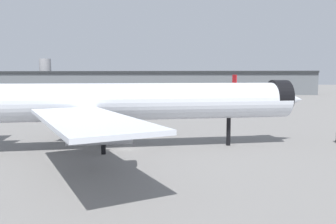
{
  "coord_description": "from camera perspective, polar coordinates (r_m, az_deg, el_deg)",
  "views": [
    {
      "loc": [
        15.61,
        -51.05,
        11.56
      ],
      "look_at": [
        6.27,
        2.51,
        5.82
      ],
      "focal_mm": 36.27,
      "sensor_mm": 36.0,
      "label": 1
    }
  ],
  "objects": [
    {
      "name": "ground",
      "position": [
        54.62,
        -6.99,
        -6.24
      ],
      "size": [
        900.0,
        900.0,
        0.0
      ],
      "primitive_type": "plane",
      "color": "slate"
    },
    {
      "name": "airliner_near_gate",
      "position": [
        53.76,
        -8.38,
        1.56
      ],
      "size": [
        60.84,
        54.31,
        16.89
      ],
      "rotation": [
        0.0,
        0.0,
        0.34
      ],
      "color": "silver",
      "rests_on": "ground"
    },
    {
      "name": "airliner_far_taxiway",
      "position": [
        175.63,
        13.42,
        3.88
      ],
      "size": [
        38.98,
        43.46,
        12.48
      ],
      "rotation": [
        0.0,
        0.0,
        5.13
      ],
      "color": "silver",
      "rests_on": "ground"
    },
    {
      "name": "terminal_building",
      "position": [
        232.73,
        -5.2,
        5.03
      ],
      "size": [
        228.92,
        39.33,
        23.7
      ],
      "rotation": [
        0.0,
        0.0,
        0.07
      ],
      "color": "slate",
      "rests_on": "ground"
    },
    {
      "name": "baggage_tug_wing",
      "position": [
        92.77,
        -8.19,
        -0.59
      ],
      "size": [
        2.37,
        3.43,
        1.85
      ],
      "rotation": [
        0.0,
        0.0,
        4.89
      ],
      "color": "black",
      "rests_on": "ground"
    }
  ]
}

